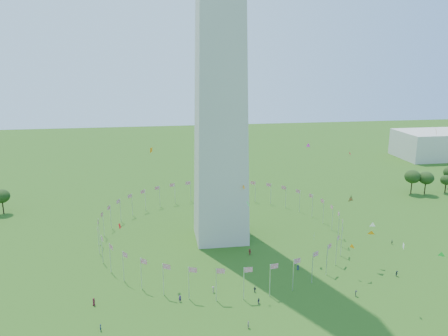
# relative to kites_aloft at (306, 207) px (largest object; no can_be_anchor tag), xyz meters

# --- Properties ---
(ground) EXTENTS (600.00, 600.00, 0.00)m
(ground) POSITION_rel_kites_aloft_xyz_m (-20.50, -23.79, -19.14)
(ground) COLOR #234C11
(ground) RESTS_ON ground
(flag_ring) EXTENTS (80.24, 80.24, 9.00)m
(flag_ring) POSITION_rel_kites_aloft_xyz_m (-20.50, 26.21, -14.64)
(flag_ring) COLOR silver
(flag_ring) RESTS_ON ground
(gov_building_east_a) EXTENTS (50.00, 30.00, 16.00)m
(gov_building_east_a) POSITION_rel_kites_aloft_xyz_m (129.50, 126.21, -11.14)
(gov_building_east_a) COLOR beige
(gov_building_east_a) RESTS_ON ground
(crowd) EXTENTS (93.20, 70.96, 2.00)m
(crowd) POSITION_rel_kites_aloft_xyz_m (-11.69, -16.06, -18.28)
(crowd) COLOR #541513
(crowd) RESTS_ON ground
(kites_aloft) EXTENTS (105.55, 66.48, 35.81)m
(kites_aloft) POSITION_rel_kites_aloft_xyz_m (0.00, 0.00, 0.00)
(kites_aloft) COLOR orange
(kites_aloft) RESTS_ON ground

